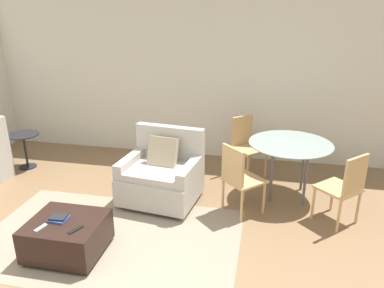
{
  "coord_description": "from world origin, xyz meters",
  "views": [
    {
      "loc": [
        1.44,
        -2.47,
        2.45
      ],
      "look_at": [
        0.51,
        2.02,
        0.75
      ],
      "focal_mm": 35.0,
      "sensor_mm": 36.0,
      "label": 1
    }
  ],
  "objects_px": {
    "ottoman": "(67,235)",
    "dining_chair_near_right": "(345,185)",
    "dining_table": "(290,149)",
    "side_table": "(24,144)",
    "dining_chair_far_left": "(246,142)",
    "armchair": "(162,175)",
    "tv_remote_secondary": "(41,228)",
    "book_stack": "(59,218)",
    "tv_remote_primary": "(76,230)",
    "dining_chair_near_left": "(239,176)"
  },
  "relations": [
    {
      "from": "armchair",
      "to": "dining_chair_near_left",
      "type": "bearing_deg",
      "value": -8.04
    },
    {
      "from": "book_stack",
      "to": "side_table",
      "type": "distance_m",
      "value": 2.56
    },
    {
      "from": "dining_table",
      "to": "tv_remote_primary",
      "type": "bearing_deg",
      "value": -137.51
    },
    {
      "from": "tv_remote_secondary",
      "to": "side_table",
      "type": "height_order",
      "value": "side_table"
    },
    {
      "from": "tv_remote_primary",
      "to": "dining_chair_far_left",
      "type": "height_order",
      "value": "dining_chair_far_left"
    },
    {
      "from": "ottoman",
      "to": "dining_chair_near_right",
      "type": "distance_m",
      "value": 3.13
    },
    {
      "from": "dining_table",
      "to": "side_table",
      "type": "bearing_deg",
      "value": 178.11
    },
    {
      "from": "tv_remote_secondary",
      "to": "dining_table",
      "type": "bearing_deg",
      "value": 38.6
    },
    {
      "from": "book_stack",
      "to": "tv_remote_secondary",
      "type": "bearing_deg",
      "value": -119.7
    },
    {
      "from": "tv_remote_secondary",
      "to": "dining_chair_far_left",
      "type": "distance_m",
      "value": 3.15
    },
    {
      "from": "ottoman",
      "to": "book_stack",
      "type": "xyz_separation_m",
      "value": [
        -0.07,
        -0.0,
        0.19
      ]
    },
    {
      "from": "ottoman",
      "to": "dining_chair_near_right",
      "type": "xyz_separation_m",
      "value": [
        2.89,
        1.16,
        0.3
      ]
    },
    {
      "from": "tv_remote_primary",
      "to": "side_table",
      "type": "bearing_deg",
      "value": 133.9
    },
    {
      "from": "book_stack",
      "to": "tv_remote_secondary",
      "type": "xyz_separation_m",
      "value": [
        -0.1,
        -0.17,
        -0.01
      ]
    },
    {
      "from": "ottoman",
      "to": "side_table",
      "type": "relative_size",
      "value": 1.33
    },
    {
      "from": "dining_chair_near_left",
      "to": "dining_chair_near_right",
      "type": "xyz_separation_m",
      "value": [
        1.22,
        0.0,
        0.0
      ]
    },
    {
      "from": "side_table",
      "to": "dining_chair_far_left",
      "type": "bearing_deg",
      "value": 7.91
    },
    {
      "from": "tv_remote_primary",
      "to": "dining_table",
      "type": "relative_size",
      "value": 0.15
    },
    {
      "from": "armchair",
      "to": "tv_remote_primary",
      "type": "height_order",
      "value": "armchair"
    },
    {
      "from": "side_table",
      "to": "dining_chair_far_left",
      "type": "distance_m",
      "value": 3.48
    },
    {
      "from": "ottoman",
      "to": "tv_remote_primary",
      "type": "xyz_separation_m",
      "value": [
        0.19,
        -0.14,
        0.18
      ]
    },
    {
      "from": "tv_remote_secondary",
      "to": "dining_table",
      "type": "height_order",
      "value": "dining_table"
    },
    {
      "from": "tv_remote_primary",
      "to": "dining_chair_near_right",
      "type": "height_order",
      "value": "dining_chair_near_right"
    },
    {
      "from": "book_stack",
      "to": "dining_table",
      "type": "bearing_deg",
      "value": 37.17
    },
    {
      "from": "tv_remote_secondary",
      "to": "dining_chair_near_right",
      "type": "bearing_deg",
      "value": 23.66
    },
    {
      "from": "book_stack",
      "to": "dining_chair_near_left",
      "type": "distance_m",
      "value": 2.09
    },
    {
      "from": "tv_remote_primary",
      "to": "dining_chair_far_left",
      "type": "xyz_separation_m",
      "value": [
        1.47,
        2.52,
        0.12
      ]
    },
    {
      "from": "dining_chair_far_left",
      "to": "tv_remote_secondary",
      "type": "bearing_deg",
      "value": -125.56
    },
    {
      "from": "dining_chair_near_left",
      "to": "dining_chair_near_right",
      "type": "height_order",
      "value": "same"
    },
    {
      "from": "dining_table",
      "to": "dining_chair_near_right",
      "type": "bearing_deg",
      "value": -45.0
    },
    {
      "from": "tv_remote_primary",
      "to": "dining_table",
      "type": "height_order",
      "value": "dining_table"
    },
    {
      "from": "tv_remote_primary",
      "to": "tv_remote_secondary",
      "type": "relative_size",
      "value": 1.14
    },
    {
      "from": "armchair",
      "to": "dining_table",
      "type": "bearing_deg",
      "value": 16.06
    },
    {
      "from": "armchair",
      "to": "dining_chair_near_left",
      "type": "xyz_separation_m",
      "value": [
        1.01,
        -0.14,
        0.16
      ]
    },
    {
      "from": "ottoman",
      "to": "tv_remote_primary",
      "type": "relative_size",
      "value": 4.42
    },
    {
      "from": "tv_remote_primary",
      "to": "dining_chair_near_right",
      "type": "distance_m",
      "value": 3.0
    },
    {
      "from": "dining_chair_far_left",
      "to": "side_table",
      "type": "bearing_deg",
      "value": -172.09
    },
    {
      "from": "book_stack",
      "to": "armchair",
      "type": "bearing_deg",
      "value": 61.26
    },
    {
      "from": "book_stack",
      "to": "dining_table",
      "type": "distance_m",
      "value": 2.95
    },
    {
      "from": "tv_remote_secondary",
      "to": "dining_chair_near_right",
      "type": "relative_size",
      "value": 0.16
    },
    {
      "from": "ottoman",
      "to": "dining_chair_near_right",
      "type": "height_order",
      "value": "dining_chair_near_right"
    },
    {
      "from": "armchair",
      "to": "dining_chair_near_right",
      "type": "bearing_deg",
      "value": -3.67
    },
    {
      "from": "ottoman",
      "to": "dining_table",
      "type": "height_order",
      "value": "dining_table"
    },
    {
      "from": "book_stack",
      "to": "dining_chair_far_left",
      "type": "relative_size",
      "value": 0.2
    },
    {
      "from": "armchair",
      "to": "tv_remote_secondary",
      "type": "height_order",
      "value": "armchair"
    },
    {
      "from": "book_stack",
      "to": "tv_remote_primary",
      "type": "distance_m",
      "value": 0.29
    },
    {
      "from": "book_stack",
      "to": "tv_remote_secondary",
      "type": "height_order",
      "value": "book_stack"
    },
    {
      "from": "dining_table",
      "to": "dining_chair_near_right",
      "type": "xyz_separation_m",
      "value": [
        0.61,
        -0.61,
        -0.16
      ]
    },
    {
      "from": "side_table",
      "to": "dining_chair_far_left",
      "type": "relative_size",
      "value": 0.62
    },
    {
      "from": "dining_chair_near_left",
      "to": "dining_chair_far_left",
      "type": "height_order",
      "value": "same"
    }
  ]
}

